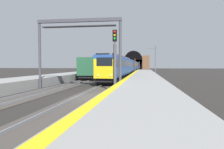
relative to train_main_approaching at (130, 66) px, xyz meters
The scene contains 13 objects.
ground_plane 50.23m from the train_main_approaching, behind, with size 320.00×320.00×0.00m, color #282623.
platform_right 50.39m from the train_main_approaching, behind, with size 112.00×4.43×1.08m, color gray.
platform_right_edge_strip 50.25m from the train_main_approaching, behind, with size 112.00×0.50×0.01m, color yellow.
track_main_line 50.23m from the train_main_approaching, behind, with size 160.00×2.95×0.21m.
track_adjacent_line 50.49m from the train_main_approaching, behind, with size 160.00×2.86×0.21m.
train_main_approaching is the anchor object (origin of this frame).
train_adjacent_platform 13.90m from the train_main_approaching, 158.44° to the left, with size 42.47×3.14×4.04m.
railway_signal_near 47.56m from the train_main_approaching, behind, with size 0.39×0.38×5.77m.
railway_signal_mid 6.45m from the train_main_approaching, 164.53° to the right, with size 0.39×0.38×4.53m.
railway_signal_far 49.04m from the train_main_approaching, ahead, with size 0.39×0.38×4.62m.
overhead_signal_gantry 44.85m from the train_main_approaching, behind, with size 0.70×9.17×7.50m.
tunnel_portal 69.97m from the train_main_approaching, ahead, with size 2.96×20.15×11.67m.
catenary_mast_near 17.30m from the train_main_approaching, 156.47° to the right, with size 0.22×2.10×7.12m.
Camera 1 is at (-16.48, -4.37, 2.59)m, focal length 34.22 mm.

